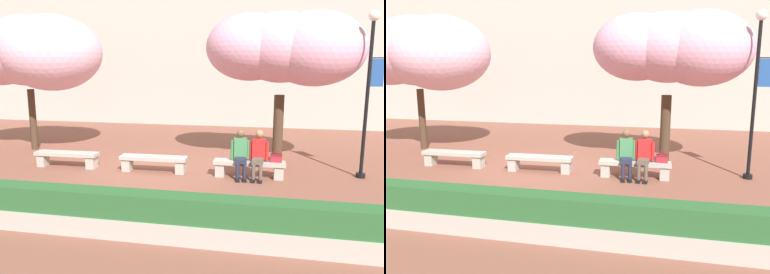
# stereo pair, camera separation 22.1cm
# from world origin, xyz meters

# --- Properties ---
(ground_plane) EXTENTS (100.00, 100.00, 0.00)m
(ground_plane) POSITION_xyz_m (0.00, 0.00, 0.00)
(ground_plane) COLOR brown
(building_facade) EXTENTS (28.00, 4.00, 9.20)m
(building_facade) POSITION_xyz_m (0.00, 10.57, 4.60)
(building_facade) COLOR #B7B2A8
(building_facade) RESTS_ON ground
(stone_bench_west_end) EXTENTS (1.89, 0.46, 0.45)m
(stone_bench_west_end) POSITION_xyz_m (-2.65, 0.00, 0.31)
(stone_bench_west_end) COLOR #ADA89E
(stone_bench_west_end) RESTS_ON ground
(stone_bench_near_west) EXTENTS (1.89, 0.46, 0.45)m
(stone_bench_near_west) POSITION_xyz_m (0.00, 0.00, 0.31)
(stone_bench_near_west) COLOR #ADA89E
(stone_bench_near_west) RESTS_ON ground
(stone_bench_center) EXTENTS (1.89, 0.46, 0.45)m
(stone_bench_center) POSITION_xyz_m (2.65, 0.00, 0.31)
(stone_bench_center) COLOR #ADA89E
(stone_bench_center) RESTS_ON ground
(person_seated_left) EXTENTS (0.51, 0.72, 1.29)m
(person_seated_left) POSITION_xyz_m (2.42, -0.05, 0.70)
(person_seated_left) COLOR black
(person_seated_left) RESTS_ON ground
(person_seated_right) EXTENTS (0.51, 0.70, 1.29)m
(person_seated_right) POSITION_xyz_m (2.89, -0.05, 0.70)
(person_seated_right) COLOR black
(person_seated_right) RESTS_ON ground
(handbag) EXTENTS (0.30, 0.15, 0.34)m
(handbag) POSITION_xyz_m (3.35, 0.01, 0.58)
(handbag) COLOR #A3232D
(handbag) RESTS_ON stone_bench_center
(cherry_tree_main) EXTENTS (4.55, 2.91, 4.48)m
(cherry_tree_main) POSITION_xyz_m (3.44, 1.71, 3.44)
(cherry_tree_main) COLOR #473323
(cherry_tree_main) RESTS_ON ground
(cherry_tree_secondary) EXTENTS (4.99, 3.23, 4.64)m
(cherry_tree_secondary) POSITION_xyz_m (-4.83, 1.89, 3.36)
(cherry_tree_secondary) COLOR #473323
(cherry_tree_secondary) RESTS_ON ground
(lamp_post_with_banner) EXTENTS (0.54, 0.28, 4.29)m
(lamp_post_with_banner) POSITION_xyz_m (5.59, 0.57, 2.57)
(lamp_post_with_banner) COLOR black
(lamp_post_with_banner) RESTS_ON ground
(planter_hedge_foreground) EXTENTS (10.80, 0.50, 0.80)m
(planter_hedge_foreground) POSITION_xyz_m (0.00, -3.96, 0.39)
(planter_hedge_foreground) COLOR #ADA89E
(planter_hedge_foreground) RESTS_ON ground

